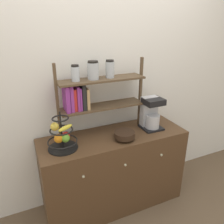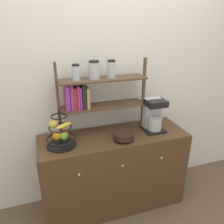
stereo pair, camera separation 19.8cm
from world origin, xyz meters
TOP-DOWN VIEW (x-y plane):
  - ground_plane at (0.00, 0.00)m, footprint 12.00×12.00m
  - wall_back at (0.00, 0.52)m, footprint 7.00×0.05m
  - sideboard at (0.00, 0.24)m, footprint 1.41×0.50m
  - coffee_maker at (0.41, 0.24)m, footprint 0.20×0.20m
  - fruit_stand at (-0.49, 0.20)m, footprint 0.25×0.25m
  - wooden_bowl at (0.06, 0.13)m, footprint 0.19×0.19m
  - shelf_hutch at (-0.17, 0.36)m, footprint 0.85×0.20m

SIDE VIEW (x-z plane):
  - ground_plane at x=0.00m, z-range 0.00..0.00m
  - sideboard at x=0.00m, z-range 0.00..0.81m
  - wooden_bowl at x=0.06m, z-range 0.82..0.89m
  - fruit_stand at x=-0.49m, z-range 0.76..1.09m
  - coffee_maker at x=0.41m, z-range 0.81..1.13m
  - shelf_hutch at x=-0.17m, z-range 0.89..1.59m
  - wall_back at x=0.00m, z-range 0.00..2.60m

